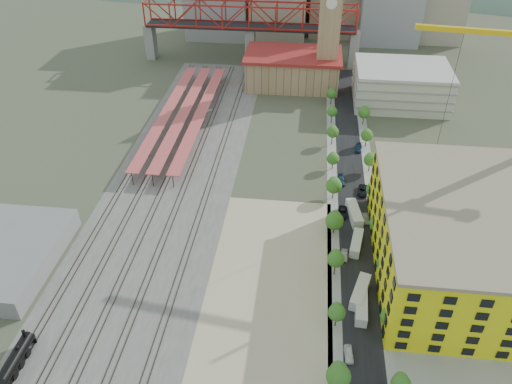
# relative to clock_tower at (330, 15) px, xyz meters

# --- Properties ---
(ground) EXTENTS (400.00, 400.00, 0.00)m
(ground) POSITION_rel_clock_tower_xyz_m (-8.00, -79.99, -28.70)
(ground) COLOR #474C38
(ground) RESTS_ON ground
(ballast_strip) EXTENTS (36.00, 165.00, 0.06)m
(ballast_strip) POSITION_rel_clock_tower_xyz_m (-44.00, -62.49, -28.67)
(ballast_strip) COLOR #605E59
(ballast_strip) RESTS_ON ground
(dirt_lot) EXTENTS (28.00, 67.00, 0.06)m
(dirt_lot) POSITION_rel_clock_tower_xyz_m (-12.00, -111.49, -28.67)
(dirt_lot) COLOR tan
(dirt_lot) RESTS_ON ground
(street_asphalt) EXTENTS (12.00, 170.00, 0.06)m
(street_asphalt) POSITION_rel_clock_tower_xyz_m (8.00, -64.99, -28.67)
(street_asphalt) COLOR black
(street_asphalt) RESTS_ON ground
(sidewalk_west) EXTENTS (3.00, 170.00, 0.04)m
(sidewalk_west) POSITION_rel_clock_tower_xyz_m (2.50, -64.99, -28.68)
(sidewalk_west) COLOR gray
(sidewalk_west) RESTS_ON ground
(sidewalk_east) EXTENTS (3.00, 170.00, 0.04)m
(sidewalk_east) POSITION_rel_clock_tower_xyz_m (13.50, -64.99, -28.68)
(sidewalk_east) COLOR gray
(sidewalk_east) RESTS_ON ground
(construction_pad) EXTENTS (50.00, 90.00, 0.06)m
(construction_pad) POSITION_rel_clock_tower_xyz_m (37.00, -99.99, -28.67)
(construction_pad) COLOR gray
(construction_pad) RESTS_ON ground
(rail_tracks) EXTENTS (26.56, 160.00, 0.18)m
(rail_tracks) POSITION_rel_clock_tower_xyz_m (-45.80, -62.49, -28.55)
(rail_tracks) COLOR #382B23
(rail_tracks) RESTS_ON ground
(platform_canopies) EXTENTS (16.00, 80.00, 4.12)m
(platform_canopies) POSITION_rel_clock_tower_xyz_m (-49.00, -34.99, -24.70)
(platform_canopies) COLOR #D55652
(platform_canopies) RESTS_ON ground
(station_hall) EXTENTS (38.00, 24.00, 13.10)m
(station_hall) POSITION_rel_clock_tower_xyz_m (-13.00, 2.01, -22.03)
(station_hall) COLOR tan
(station_hall) RESTS_ON ground
(clock_tower) EXTENTS (12.00, 12.00, 52.00)m
(clock_tower) POSITION_rel_clock_tower_xyz_m (0.00, 0.00, 0.00)
(clock_tower) COLOR tan
(clock_tower) RESTS_ON ground
(parking_garage) EXTENTS (34.00, 26.00, 14.00)m
(parking_garage) POSITION_rel_clock_tower_xyz_m (28.00, -9.99, -21.70)
(parking_garage) COLOR silver
(parking_garage) RESTS_ON ground
(truss_bridge) EXTENTS (94.00, 9.60, 25.60)m
(truss_bridge) POSITION_rel_clock_tower_xyz_m (-33.00, 25.01, -9.83)
(truss_bridge) COLOR gray
(truss_bridge) RESTS_ON ground
(construction_building) EXTENTS (44.60, 50.60, 18.80)m
(construction_building) POSITION_rel_clock_tower_xyz_m (34.00, -99.99, -19.29)
(construction_building) COLOR yellow
(construction_building) RESTS_ON ground
(warehouse) EXTENTS (22.00, 32.00, 5.00)m
(warehouse) POSITION_rel_clock_tower_xyz_m (-74.00, -109.99, -26.20)
(warehouse) COLOR gray
(warehouse) RESTS_ON ground
(street_trees) EXTENTS (15.40, 124.40, 8.00)m
(street_trees) POSITION_rel_clock_tower_xyz_m (8.00, -74.99, -28.70)
(street_trees) COLOR #2A601D
(street_trees) RESTS_ON ground
(distant_hills) EXTENTS (647.00, 264.00, 227.00)m
(distant_hills) POSITION_rel_clock_tower_xyz_m (37.28, 180.01, -108.23)
(distant_hills) COLOR #4C6B59
(distant_hills) RESTS_ON ground
(locomotive) EXTENTS (2.76, 21.26, 5.32)m
(locomotive) POSITION_rel_clock_tower_xyz_m (-58.00, -140.28, -26.71)
(locomotive) COLOR black
(locomotive) RESTS_ON ground
(site_trailer_a) EXTENTS (2.94, 9.29, 2.51)m
(site_trailer_a) POSITION_rel_clock_tower_xyz_m (8.00, -115.44, -27.44)
(site_trailer_a) COLOR silver
(site_trailer_a) RESTS_ON ground
(site_trailer_b) EXTENTS (5.31, 10.14, 2.69)m
(site_trailer_b) POSITION_rel_clock_tower_xyz_m (8.00, -111.18, -27.35)
(site_trailer_b) COLOR silver
(site_trailer_b) RESTS_ON ground
(site_trailer_c) EXTENTS (3.92, 9.32, 2.48)m
(site_trailer_c) POSITION_rel_clock_tower_xyz_m (8.00, -94.85, -27.46)
(site_trailer_c) COLOR silver
(site_trailer_c) RESTS_ON ground
(site_trailer_d) EXTENTS (4.35, 10.43, 2.77)m
(site_trailer_d) POSITION_rel_clock_tower_xyz_m (8.00, -83.18, -27.31)
(site_trailer_d) COLOR silver
(site_trailer_d) RESTS_ON ground
(car_0) EXTENTS (2.01, 4.38, 1.46)m
(car_0) POSITION_rel_clock_tower_xyz_m (5.00, -127.26, -27.97)
(car_0) COLOR silver
(car_0) RESTS_ON ground
(car_1) EXTENTS (1.59, 4.17, 1.36)m
(car_1) POSITION_rel_clock_tower_xyz_m (5.00, -98.98, -28.02)
(car_1) COLOR gray
(car_1) RESTS_ON ground
(car_2) EXTENTS (3.13, 5.76, 1.53)m
(car_2) POSITION_rel_clock_tower_xyz_m (5.00, -82.27, -27.93)
(car_2) COLOR black
(car_2) RESTS_ON ground
(car_3) EXTENTS (2.36, 5.41, 1.55)m
(car_3) POSITION_rel_clock_tower_xyz_m (5.00, -66.98, -27.92)
(car_3) COLOR navy
(car_3) RESTS_ON ground
(car_5) EXTENTS (2.00, 4.42, 1.41)m
(car_5) POSITION_rel_clock_tower_xyz_m (11.00, -84.17, -27.99)
(car_5) COLOR gray
(car_5) RESTS_ON ground
(car_6) EXTENTS (3.25, 5.90, 1.56)m
(car_6) POSITION_rel_clock_tower_xyz_m (11.00, -71.56, -27.91)
(car_6) COLOR black
(car_6) RESTS_ON ground
(car_7) EXTENTS (2.77, 5.32, 1.47)m
(car_7) POSITION_rel_clock_tower_xyz_m (11.00, -47.64, -27.96)
(car_7) COLOR navy
(car_7) RESTS_ON ground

